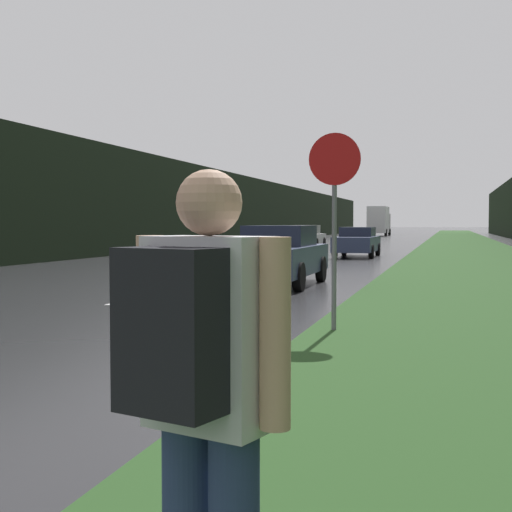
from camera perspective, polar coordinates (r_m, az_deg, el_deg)
The scene contains 11 objects.
grass_verge at distance 39.72m, azimuth 16.67°, elevation 0.29°, with size 6.00×240.00×0.02m, color #26471E.
lane_stripe_c at distance 15.25m, azimuth -9.28°, elevation -3.26°, with size 0.12×3.00×0.01m, color silver.
lane_stripe_d at distance 21.79m, azimuth -1.62°, elevation -1.46°, with size 0.12×3.00×0.01m, color silver.
lane_stripe_e at distance 28.54m, azimuth 2.45°, elevation -0.49°, with size 0.12×3.00×0.01m, color silver.
treeline_far_side at distance 52.39m, azimuth -3.28°, elevation 3.83°, with size 2.00×140.00×5.32m, color black.
stop_sign at distance 10.29m, azimuth 6.29°, elevation 3.93°, with size 0.75×0.07×2.85m.
hitchhiker_with_backpack at distance 2.37m, azimuth -4.28°, elevation -11.07°, with size 0.58×0.50×1.73m.
car_passing_near at distance 17.87m, azimuth 1.81°, elevation 0.07°, with size 1.87×4.67×1.50m.
car_passing_far at distance 33.43m, azimuth 8.10°, elevation 1.14°, with size 1.83×4.79×1.38m.
car_oncoming at distance 43.49m, azimuth 4.01°, elevation 1.53°, with size 1.90×4.14×1.45m.
delivery_truck at distance 89.63m, azimuth 9.82°, elevation 2.80°, with size 2.39×8.26×3.60m.
Camera 1 is at (6.30, 0.33, 1.56)m, focal length 50.00 mm.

